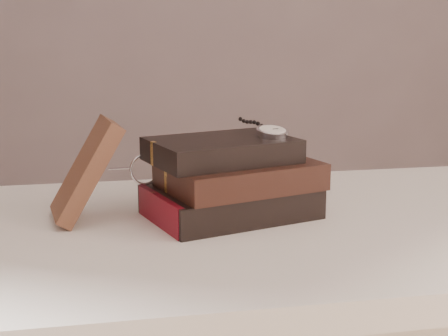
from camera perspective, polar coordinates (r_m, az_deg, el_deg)
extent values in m
cube|color=white|center=(0.97, 2.29, -5.86)|extent=(1.00, 0.60, 0.04)
cube|color=white|center=(0.99, 2.26, -9.17)|extent=(0.88, 0.49, 0.08)
cube|color=black|center=(0.98, 0.57, -2.98)|extent=(0.27, 0.22, 0.04)
cube|color=beige|center=(0.98, 0.72, -2.96)|extent=(0.26, 0.21, 0.03)
cube|color=gold|center=(0.96, -6.25, -3.47)|extent=(0.01, 0.01, 0.05)
cube|color=maroon|center=(0.94, -5.64, -3.82)|extent=(0.05, 0.15, 0.05)
cube|color=black|center=(0.97, 1.42, -0.61)|extent=(0.26, 0.21, 0.04)
cube|color=beige|center=(0.97, 1.57, -0.59)|extent=(0.25, 0.20, 0.03)
cube|color=gold|center=(0.95, -5.01, -1.01)|extent=(0.01, 0.01, 0.04)
cube|color=black|center=(0.97, -0.21, 1.60)|extent=(0.24, 0.20, 0.03)
cube|color=beige|center=(0.97, -0.05, 1.62)|extent=(0.23, 0.18, 0.03)
cube|color=gold|center=(0.95, -6.24, 1.28)|extent=(0.01, 0.01, 0.04)
cube|color=#49281C|center=(0.97, -12.06, -0.19)|extent=(0.12, 0.11, 0.15)
cylinder|color=silver|center=(0.98, 4.32, 3.13)|extent=(0.06, 0.06, 0.02)
cylinder|color=white|center=(0.98, 4.32, 3.38)|extent=(0.05, 0.05, 0.01)
torus|color=silver|center=(0.98, 4.32, 3.36)|extent=(0.06, 0.06, 0.01)
cylinder|color=silver|center=(1.00, 3.45, 3.36)|extent=(0.01, 0.01, 0.01)
cube|color=black|center=(0.98, 4.14, 3.49)|extent=(0.01, 0.01, 0.00)
cube|color=black|center=(0.98, 4.57, 3.46)|extent=(0.01, 0.00, 0.00)
sphere|color=black|center=(1.01, 3.34, 3.74)|extent=(0.01, 0.01, 0.01)
sphere|color=black|center=(1.02, 3.01, 3.94)|extent=(0.01, 0.01, 0.01)
sphere|color=black|center=(1.04, 2.68, 4.06)|extent=(0.01, 0.01, 0.01)
sphere|color=black|center=(1.05, 2.37, 4.08)|extent=(0.01, 0.01, 0.01)
sphere|color=black|center=(1.06, 2.06, 4.09)|extent=(0.01, 0.01, 0.01)
sphere|color=black|center=(1.08, 1.76, 4.17)|extent=(0.01, 0.01, 0.01)
sphere|color=black|center=(1.09, 1.46, 4.34)|extent=(0.01, 0.01, 0.01)
torus|color=silver|center=(0.99, -7.05, -0.16)|extent=(0.05, 0.03, 0.05)
torus|color=silver|center=(1.01, -4.32, 0.13)|extent=(0.05, 0.03, 0.05)
cylinder|color=silver|center=(1.00, -5.68, 0.15)|extent=(0.01, 0.01, 0.00)
cylinder|color=silver|center=(1.04, -9.22, -0.04)|extent=(0.03, 0.10, 0.03)
cylinder|color=silver|center=(1.07, -4.41, 0.47)|extent=(0.03, 0.10, 0.03)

